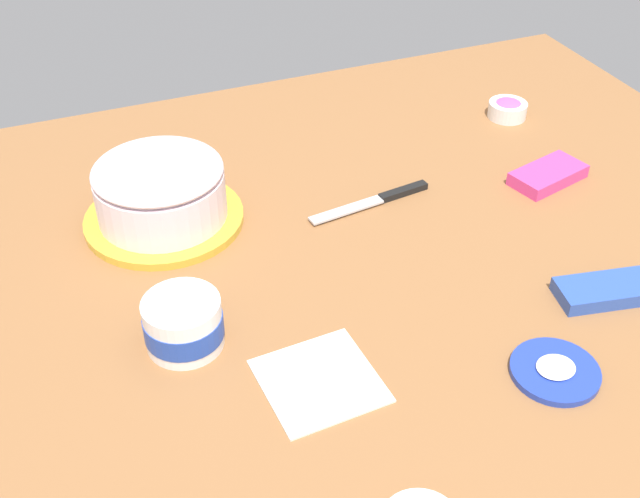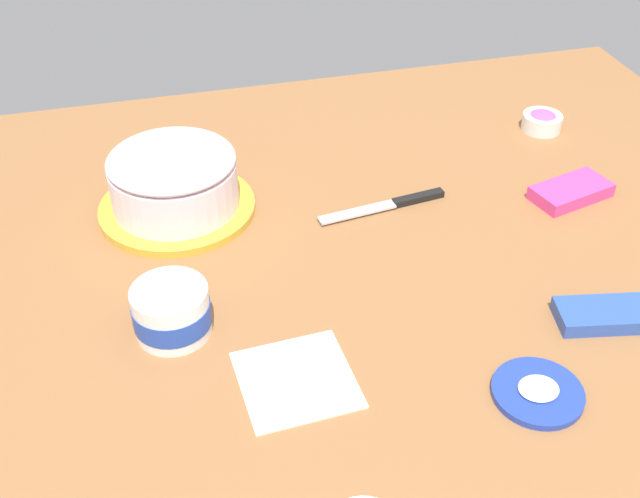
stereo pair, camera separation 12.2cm
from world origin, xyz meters
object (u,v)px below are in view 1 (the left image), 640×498
(frosted_cake, at_px, (161,194))
(frosting_tub_lid, at_px, (555,371))
(spreading_knife, at_px, (380,199))
(sprinkle_bowl_rainbow, at_px, (508,108))
(frosting_tub, at_px, (183,323))
(candy_box_upper, at_px, (605,291))
(candy_box_lower, at_px, (548,175))
(paper_napkin, at_px, (319,380))

(frosted_cake, bearing_deg, frosting_tub_lid, 126.83)
(spreading_knife, height_order, sprinkle_bowl_rainbow, sprinkle_bowl_rainbow)
(frosting_tub, xyz_separation_m, sprinkle_bowl_rainbow, (-0.78, -0.40, -0.02))
(spreading_knife, distance_m, candy_box_upper, 0.41)
(frosting_tub, distance_m, sprinkle_bowl_rainbow, 0.88)
(frosting_tub_lid, height_order, candy_box_upper, candy_box_upper)
(frosted_cake, xyz_separation_m, spreading_knife, (-0.37, 0.08, -0.05))
(frosting_tub_lid, relative_size, candy_box_lower, 0.86)
(frosted_cake, distance_m, frosting_tub, 0.30)
(candy_box_lower, bearing_deg, candy_box_upper, 55.88)
(frosting_tub_lid, xyz_separation_m, candy_box_upper, (-0.16, -0.11, 0.01))
(frosted_cake, height_order, frosting_tub, frosted_cake)
(sprinkle_bowl_rainbow, distance_m, candy_box_upper, 0.57)
(frosting_tub, xyz_separation_m, candy_box_lower, (-0.72, -0.17, -0.03))
(sprinkle_bowl_rainbow, relative_size, paper_napkin, 0.53)
(candy_box_lower, relative_size, candy_box_upper, 0.96)
(sprinkle_bowl_rainbow, bearing_deg, spreading_knife, 26.19)
(frosted_cake, relative_size, sprinkle_bowl_rainbow, 3.41)
(frosted_cake, bearing_deg, candy_box_lower, 168.83)
(sprinkle_bowl_rainbow, height_order, paper_napkin, sprinkle_bowl_rainbow)
(candy_box_upper, bearing_deg, paper_napkin, 10.83)
(candy_box_lower, bearing_deg, paper_napkin, 13.70)
(sprinkle_bowl_rainbow, relative_size, candy_box_upper, 0.54)
(frosting_tub, height_order, sprinkle_bowl_rainbow, frosting_tub)
(frosted_cake, relative_size, paper_napkin, 1.79)
(frosted_cake, bearing_deg, frosting_tub, 82.56)
(paper_napkin, bearing_deg, candy_box_upper, -179.96)
(frosting_tub_lid, relative_size, candy_box_upper, 0.83)
(sprinkle_bowl_rainbow, bearing_deg, frosting_tub, 27.24)
(frosting_tub, height_order, candy_box_upper, frosting_tub)
(frosted_cake, bearing_deg, candy_box_upper, 142.46)
(frosted_cake, height_order, sprinkle_bowl_rainbow, frosted_cake)
(sprinkle_bowl_rainbow, height_order, candy_box_lower, sprinkle_bowl_rainbow)
(frosted_cake, xyz_separation_m, frosting_tub_lid, (-0.41, 0.54, -0.05))
(spreading_knife, bearing_deg, candy_box_upper, 119.77)
(spreading_knife, bearing_deg, frosted_cake, -12.66)
(candy_box_lower, xyz_separation_m, paper_napkin, (0.57, 0.30, -0.01))
(candy_box_upper, bearing_deg, spreading_knife, -49.43)
(candy_box_upper, bearing_deg, sprinkle_bowl_rainbow, -97.07)
(frosting_tub, xyz_separation_m, paper_napkin, (-0.15, 0.14, -0.04))
(candy_box_upper, relative_size, paper_napkin, 0.98)
(candy_box_upper, bearing_deg, candy_box_lower, -99.02)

